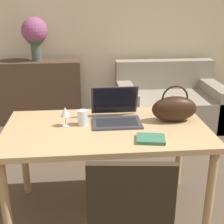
{
  "coord_description": "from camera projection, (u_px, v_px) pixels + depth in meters",
  "views": [
    {
      "loc": [
        -0.27,
        -1.48,
        1.67
      ],
      "look_at": [
        -0.07,
        0.64,
        0.88
      ],
      "focal_mm": 50.0,
      "sensor_mm": 36.0,
      "label": 1
    }
  ],
  "objects": [
    {
      "name": "wall_back",
      "position": [
        100.0,
        21.0,
        4.39
      ],
      "size": [
        10.0,
        0.06,
        2.7
      ],
      "color": "beige",
      "rests_on": "ground_plane"
    },
    {
      "name": "dining_table",
      "position": [
        106.0,
        138.0,
        2.34
      ],
      "size": [
        1.51,
        0.83,
        0.76
      ],
      "color": "tan",
      "rests_on": "ground_plane"
    },
    {
      "name": "chair",
      "position": [
        129.0,
        224.0,
        1.66
      ],
      "size": [
        0.48,
        0.48,
        0.96
      ],
      "rotation": [
        0.0,
        0.0,
        -0.11
      ],
      "color": "#2D2319",
      "rests_on": "ground_plane"
    },
    {
      "name": "couch",
      "position": [
        168.0,
        104.0,
        4.31
      ],
      "size": [
        1.4,
        0.94,
        0.82
      ],
      "color": "gray",
      "rests_on": "ground_plane"
    },
    {
      "name": "sideboard",
      "position": [
        30.0,
        91.0,
        4.33
      ],
      "size": [
        1.4,
        0.4,
        0.86
      ],
      "color": "#4C3828",
      "rests_on": "ground_plane"
    },
    {
      "name": "laptop",
      "position": [
        116.0,
        112.0,
        2.42
      ],
      "size": [
        0.37,
        0.34,
        0.25
      ],
      "color": "#38383D",
      "rests_on": "dining_table"
    },
    {
      "name": "drinking_glass",
      "position": [
        83.0,
        118.0,
        2.33
      ],
      "size": [
        0.08,
        0.08,
        0.12
      ],
      "color": "silver",
      "rests_on": "dining_table"
    },
    {
      "name": "wine_glass",
      "position": [
        65.0,
        113.0,
        2.3
      ],
      "size": [
        0.07,
        0.07,
        0.15
      ],
      "color": "silver",
      "rests_on": "dining_table"
    },
    {
      "name": "handbag",
      "position": [
        174.0,
        108.0,
        2.39
      ],
      "size": [
        0.35,
        0.16,
        0.29
      ],
      "color": "black",
      "rests_on": "dining_table"
    },
    {
      "name": "flower_vase",
      "position": [
        35.0,
        33.0,
        4.06
      ],
      "size": [
        0.34,
        0.34,
        0.56
      ],
      "color": "#47564C",
      "rests_on": "sideboard"
    },
    {
      "name": "book",
      "position": [
        151.0,
        139.0,
        2.09
      ],
      "size": [
        0.21,
        0.18,
        0.02
      ],
      "rotation": [
        0.0,
        0.0,
        -0.18
      ],
      "color": "#336B4C",
      "rests_on": "dining_table"
    }
  ]
}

